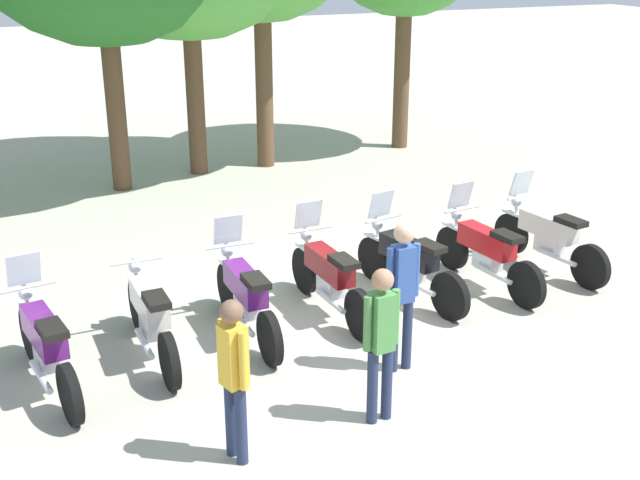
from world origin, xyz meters
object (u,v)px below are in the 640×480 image
motorcycle_6 (548,236)px  person_0 (234,370)px  person_2 (381,335)px  motorcycle_2 (246,295)px  motorcycle_5 (486,251)px  motorcycle_1 (150,316)px  motorcycle_3 (329,276)px  motorcycle_0 (45,344)px  motorcycle_4 (408,262)px  person_1 (402,285)px

motorcycle_6 → person_0: person_0 is taller
person_2 → motorcycle_2: bearing=-170.3°
motorcycle_5 → motorcycle_6: 1.18m
motorcycle_1 → motorcycle_6: 5.87m
motorcycle_1 → motorcycle_3: bearing=-85.7°
person_0 → motorcycle_2: bearing=53.5°
motorcycle_2 → person_2: bearing=-165.5°
motorcycle_0 → motorcycle_1: motorcycle_0 is taller
motorcycle_0 → person_0: person_0 is taller
motorcycle_2 → motorcycle_6: bearing=-87.7°
motorcycle_4 → person_0: (-3.20, -2.57, 0.43)m
motorcycle_4 → person_0: 4.13m
motorcycle_2 → person_0: size_ratio=1.35×
motorcycle_0 → motorcycle_1: 1.21m
motorcycle_0 → motorcycle_6: bearing=-94.5°
motorcycle_4 → motorcycle_5: same height
motorcycle_6 → person_1: size_ratio=1.25×
motorcycle_0 → motorcycle_2: (2.35, 0.36, 0.00)m
motorcycle_2 → person_1: (1.32, -1.49, 0.52)m
motorcycle_2 → motorcycle_6: same height
motorcycle_4 → motorcycle_3: bearing=79.6°
motorcycle_0 → motorcycle_4: size_ratio=1.01×
motorcycle_2 → motorcycle_4: bearing=-86.6°
person_0 → motorcycle_5: bearing=13.1°
motorcycle_0 → motorcycle_1: size_ratio=0.99×
motorcycle_6 → person_2: (-4.04, -2.60, 0.44)m
motorcycle_0 → motorcycle_3: same height
motorcycle_1 → person_1: size_ratio=1.25×
motorcycle_0 → person_2: (3.00, -1.96, 0.44)m
motorcycle_3 → person_2: 2.57m
motorcycle_0 → motorcycle_6: (7.04, 0.64, 0.00)m
motorcycle_5 → person_2: (-2.87, -2.43, 0.44)m
motorcycle_5 → person_0: person_0 is taller
motorcycle_1 → motorcycle_3: 2.36m
motorcycle_4 → person_2: person_2 is taller
motorcycle_5 → motorcycle_3: bearing=82.2°
motorcycle_5 → person_2: 3.78m
motorcycle_5 → person_1: (-2.19, -1.60, 0.52)m
motorcycle_5 → person_2: size_ratio=1.33×
motorcycle_0 → motorcycle_3: bearing=-91.3°
motorcycle_1 → person_2: size_ratio=1.33×
motorcycle_4 → motorcycle_5: 1.18m
motorcycle_0 → motorcycle_2: 2.38m
person_1 → motorcycle_0: bearing=-107.2°
motorcycle_1 → person_1: 2.91m
motorcycle_1 → motorcycle_4: size_ratio=1.01×
motorcycle_2 → person_0: (-0.87, -2.39, 0.43)m
motorcycle_1 → motorcycle_5: (4.69, 0.19, 0.01)m
motorcycle_2 → motorcycle_5: size_ratio=1.00×
motorcycle_5 → motorcycle_6: (1.17, 0.17, 0.00)m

